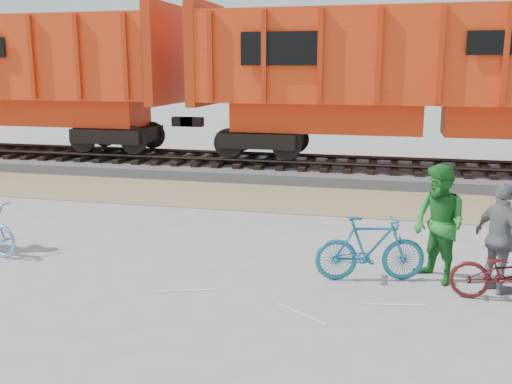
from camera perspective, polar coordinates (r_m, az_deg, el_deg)
ground at (r=9.05m, az=0.71°, el=-8.57°), size 120.00×120.00×0.00m
gravel_strip at (r=14.24m, az=5.66°, el=-0.80°), size 120.00×3.00×0.02m
ballast_bed at (r=17.62m, az=7.27°, el=2.16°), size 120.00×4.00×0.30m
track at (r=17.56m, az=7.30°, el=3.20°), size 120.00×2.60×0.24m
hopper_car_center at (r=17.28m, az=17.51°, el=11.03°), size 14.00×3.13×4.65m
bicycle_teal at (r=8.97m, az=11.34°, el=-5.56°), size 1.76×0.88×1.02m
bicycle_maroon at (r=8.74m, az=24.15°, el=-7.49°), size 1.67×0.73×0.85m
person_man at (r=9.08m, az=17.82°, el=-3.07°), size 1.09×1.12×1.82m
person_woman at (r=8.98m, az=23.30°, el=-4.29°), size 0.87×1.01×1.63m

